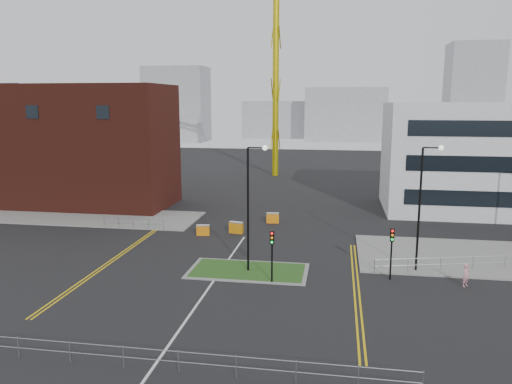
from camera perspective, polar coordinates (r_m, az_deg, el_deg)
ground at (r=29.86m, az=-7.63°, el=-13.84°), size 200.00×200.00×0.00m
pavement_left at (r=56.96m, az=-20.56°, el=-2.57°), size 28.00×8.00×0.12m
island_kerb at (r=36.62m, az=-0.90°, el=-9.00°), size 8.60×4.60×0.08m
grass_island at (r=36.62m, az=-0.90°, el=-8.97°), size 8.00×4.00×0.12m
brick_building at (r=62.56m, az=-20.61°, el=4.84°), size 24.20×10.07×14.24m
office_block at (r=60.94m, az=26.38°, el=3.49°), size 25.00×12.20×12.00m
tower_crane at (r=79.96m, az=6.25°, el=19.82°), size 49.43×21.01×36.62m
streetlamp_island at (r=35.16m, az=-0.57°, el=-0.74°), size 1.46×0.36×9.18m
streetlamp_right_near at (r=37.11m, az=18.57°, el=-0.69°), size 1.46×0.36×9.18m
traffic_light_island at (r=33.65m, az=1.84°, el=-6.25°), size 0.28×0.33×3.65m
traffic_light_right at (r=35.51m, az=15.25°, el=-5.73°), size 0.28×0.33×3.65m
railing_front at (r=24.44m, az=-11.97°, el=-17.73°), size 24.05×0.05×1.10m
railing_left at (r=49.34m, az=-13.82°, el=-3.33°), size 6.05×0.05×1.10m
railing_right at (r=41.07m, az=26.60°, el=-6.88°), size 19.05×5.05×1.10m
centre_line at (r=31.61m, az=-6.55°, el=-12.38°), size 0.15×30.00×0.01m
yellow_left_a at (r=41.71m, az=-15.55°, el=-7.00°), size 0.12×24.00×0.01m
yellow_left_b at (r=41.58m, az=-15.17°, el=-7.03°), size 0.12×24.00×0.01m
yellow_right_a at (r=34.26m, az=11.14°, el=-10.67°), size 0.12×20.00×0.01m
yellow_right_b at (r=34.27m, az=11.65°, el=-10.68°), size 0.12×20.00×0.01m
skyline_a at (r=153.73m, az=-9.01°, el=9.86°), size 18.00×12.00×22.00m
skyline_b at (r=156.04m, az=10.17°, el=8.73°), size 24.00×12.00×16.00m
skyline_c at (r=155.41m, az=23.49°, el=10.25°), size 14.00×12.00×28.00m
skyline_d at (r=166.88m, az=3.86°, el=8.28°), size 30.00×12.00×12.00m
pedestrian at (r=36.39m, az=22.88°, el=-8.76°), size 0.66×0.66×1.55m
barrier_left at (r=46.62m, az=-2.29°, el=-4.02°), size 1.36×0.70×1.09m
barrier_mid at (r=46.13m, az=-6.08°, el=-4.30°), size 1.22×0.55×0.99m
barrier_right at (r=50.44m, az=1.92°, el=-2.93°), size 1.30×0.58×1.05m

